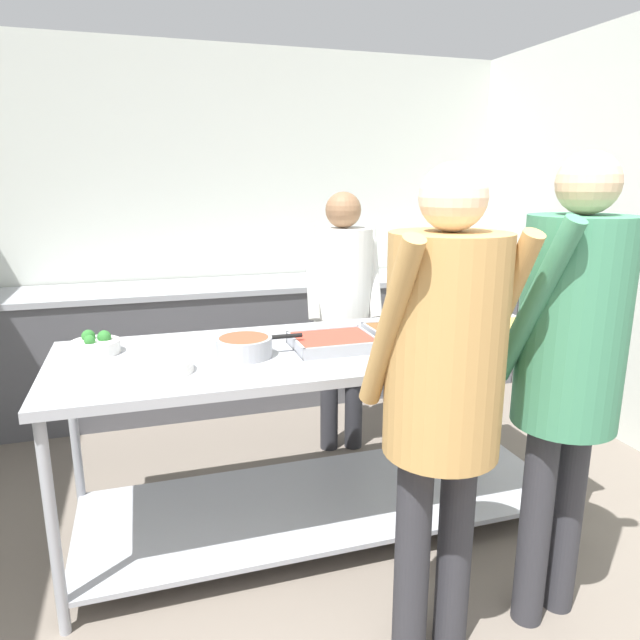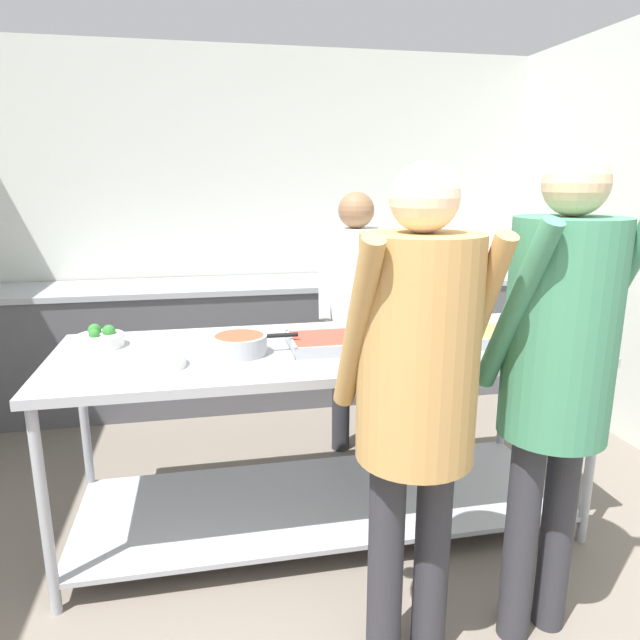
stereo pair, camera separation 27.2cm
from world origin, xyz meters
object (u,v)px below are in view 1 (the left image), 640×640
Objects in this scene: serving_tray_greens at (501,330)px; water_bottle at (397,258)px; guest_serving_right at (570,348)px; cook_behind_counter at (342,296)px; serving_tray_vegetables at (333,343)px; sauce_pan at (244,346)px; serving_tray_roast at (408,333)px; guest_serving_left at (444,373)px; plate_stack at (161,367)px; broccoli_bowl at (95,345)px.

serving_tray_greens is 1.60× the size of water_bottle.
cook_behind_counter is (-0.29, 1.60, -0.11)m from guest_serving_right.
sauce_pan is at bearing -179.12° from serving_tray_vegetables.
serving_tray_roast is 0.94m from guest_serving_left.
plate_stack is 1.55m from guest_serving_right.
sauce_pan is 0.80× the size of serving_tray_greens.
guest_serving_left reaches higher than cook_behind_counter.
water_bottle reaches higher than plate_stack.
guest_serving_right is (0.21, -0.86, 0.15)m from serving_tray_roast.
serving_tray_roast is 0.21× the size of guest_serving_right.
plate_stack is 1.13m from guest_serving_left.
serving_tray_vegetables is 0.84m from guest_serving_left.
serving_tray_roast is 0.78× the size of serving_tray_greens.
serving_tray_vegetables is 0.87m from serving_tray_greens.
cook_behind_counter reaches higher than water_bottle.
guest_serving_right reaches higher than broccoli_bowl.
serving_tray_greens is at bearing -57.32° from cook_behind_counter.
cook_behind_counter reaches higher than plate_stack.
serving_tray_roast is (1.17, 0.17, 0.00)m from plate_stack.
sauce_pan is 1.04× the size of serving_tray_roast.
serving_tray_greens is at bearing 2.60° from plate_stack.
serving_tray_greens is at bearing -98.34° from water_bottle.
broccoli_bowl is 1.48m from cook_behind_counter.
plate_stack is at bearing -140.18° from cook_behind_counter.
sauce_pan is 1.09m from cook_behind_counter.
sauce_pan is 1.30m from guest_serving_right.
serving_tray_roast is 0.22× the size of guest_serving_left.
sauce_pan is at bearing 122.06° from guest_serving_left.
guest_serving_right reaches higher than water_bottle.
plate_stack is 1.19m from serving_tray_roast.
cook_behind_counter is at bearing -129.72° from water_bottle.
serving_tray_vegetables is at bearing -122.68° from water_bottle.
cook_behind_counter reaches higher than serving_tray_vegetables.
serving_tray_vegetables is 0.41m from serving_tray_roast.
serving_tray_roast is at bearing -7.19° from broccoli_bowl.
water_bottle is at bearing 66.98° from serving_tray_roast.
broccoli_bowl is 1.96m from guest_serving_right.
serving_tray_vegetables reaches higher than plate_stack.
guest_serving_left reaches higher than water_bottle.
sauce_pan is at bearing -132.59° from cook_behind_counter.
sauce_pan is at bearing 142.23° from guest_serving_right.
cook_behind_counter reaches higher than serving_tray_greens.
guest_serving_left is (-0.30, -0.88, 0.12)m from serving_tray_roast.
broccoli_bowl reaches higher than plate_stack.
guest_serving_right is at bearing -37.77° from sauce_pan.
plate_stack is at bearing -52.83° from broccoli_bowl.
serving_tray_greens is at bearing -2.80° from serving_tray_vegetables.
broccoli_bowl is 0.12× the size of guest_serving_left.
cook_behind_counter is at bearing 47.41° from sauce_pan.
guest_serving_right is at bearing -32.16° from broccoli_bowl.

